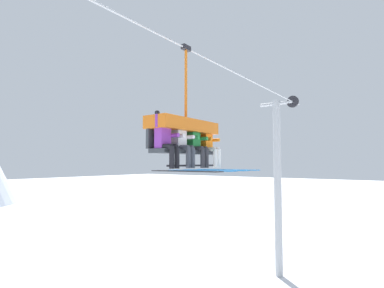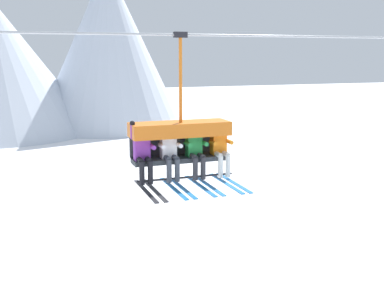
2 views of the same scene
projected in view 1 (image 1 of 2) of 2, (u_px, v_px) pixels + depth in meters
name	position (u px, v px, depth m)	size (l,w,h in m)	color
lift_tower_far	(278.00, 182.00, 14.32)	(0.36, 1.88, 8.48)	#9EA3A8
lift_cable	(198.00, 54.00, 7.93)	(17.39, 0.05, 0.05)	#9EA3A8
chairlift_chair	(184.00, 131.00, 7.42)	(2.15, 0.74, 3.03)	#33383D
skier_purple	(167.00, 140.00, 6.58)	(0.48, 1.70, 1.34)	purple
skier_white	(183.00, 142.00, 7.04)	(0.46, 1.70, 1.23)	silver
skier_green	(197.00, 144.00, 7.50)	(0.46, 1.70, 1.23)	#23843D
skier_orange	(210.00, 145.00, 7.97)	(0.46, 1.70, 1.23)	orange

